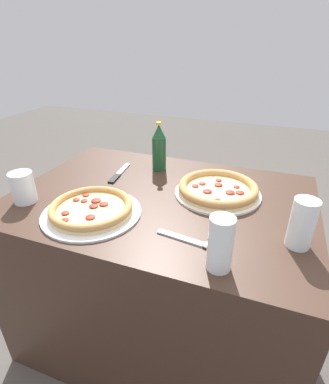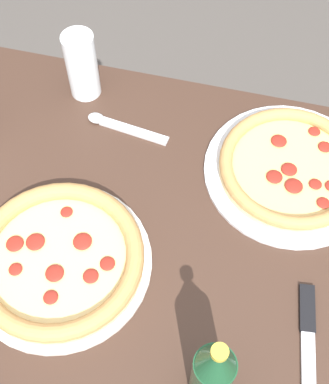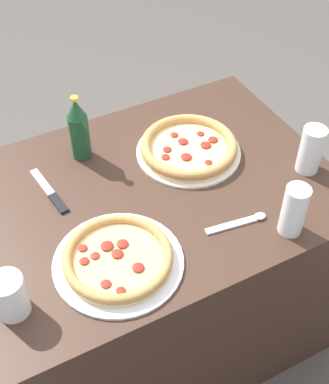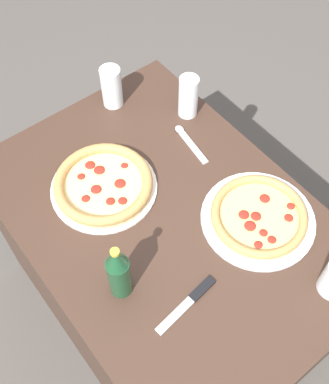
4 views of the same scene
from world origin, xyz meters
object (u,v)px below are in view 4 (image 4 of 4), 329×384
Objects in this scene: pizza_salami at (103,184)px; spoon at (188,140)px; beer_bottle at (119,272)px; knife at (189,302)px; pizza_veggie at (259,217)px; glass_red_wine at (112,89)px; glass_cola at (188,98)px.

spoon is at bearing -92.29° from pizza_salami.
knife is at bearing -141.35° from beer_bottle.
pizza_veggie is (-0.36, -0.29, -0.00)m from pizza_salami.
glass_red_wine is 0.26m from glass_cola.
glass_red_wine is 0.68m from beer_bottle.
knife is at bearing 160.23° from glass_red_wine.
pizza_salami is 2.13× the size of glass_cola.
knife is (-0.71, 0.25, -0.06)m from glass_red_wine.
glass_red_wine is at bearing -32.97° from beer_bottle.
beer_bottle is 0.55m from spoon.
beer_bottle is at bearing 153.93° from pizza_salami.
beer_bottle is 1.20× the size of spoon.
glass_red_wine is at bearing 17.68° from spoon.
pizza_veggie is at bearing -99.65° from beer_bottle.
glass_cola is (0.45, -0.11, 0.05)m from pizza_veggie.
glass_red_wine is (0.28, -0.23, 0.04)m from pizza_salami.
pizza_salami is at bearing 87.71° from spoon.
glass_cola reaches higher than pizza_salami.
spoon is (-0.29, -0.09, -0.06)m from glass_red_wine.
pizza_veggie is 2.25× the size of glass_red_wine.
beer_bottle reaches higher than spoon.
pizza_salami reaches higher than knife.
pizza_salami is at bearing 140.73° from glass_red_wine.
glass_red_wine is 0.71× the size of knife.
pizza_veggie is 0.32m from knife.
glass_cola is at bearing -78.06° from pizza_salami.
glass_cola is 0.66m from beer_bottle.
glass_red_wine is at bearing 41.55° from glass_cola.
pizza_veggie is 0.44m from beer_bottle.
glass_cola is at bearing -39.13° from spoon.
knife is (-0.43, 0.03, -0.02)m from pizza_salami.
beer_bottle is (0.07, 0.43, 0.08)m from pizza_veggie.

